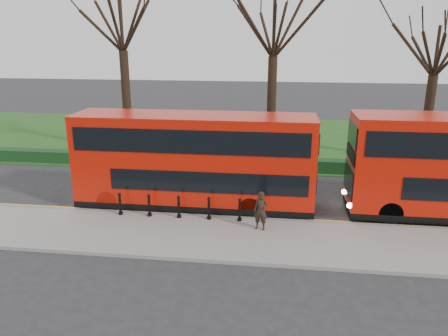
# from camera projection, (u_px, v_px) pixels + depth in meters

# --- Properties ---
(ground) EXTENTS (120.00, 120.00, 0.00)m
(ground) POSITION_uv_depth(u_px,v_px,m) (222.00, 211.00, 20.84)
(ground) COLOR #28282B
(ground) RESTS_ON ground
(pavement) EXTENTS (60.00, 4.00, 0.15)m
(pavement) POSITION_uv_depth(u_px,v_px,m) (212.00, 237.00, 17.97)
(pavement) COLOR gray
(pavement) RESTS_ON ground
(kerb) EXTENTS (60.00, 0.25, 0.16)m
(kerb) POSITION_uv_depth(u_px,v_px,m) (219.00, 218.00, 19.87)
(kerb) COLOR slate
(kerb) RESTS_ON ground
(grass_verge) EXTENTS (60.00, 18.00, 0.06)m
(grass_verge) POSITION_uv_depth(u_px,v_px,m) (247.00, 139.00, 35.05)
(grass_verge) COLOR #1C4A18
(grass_verge) RESTS_ON ground
(hedge) EXTENTS (60.00, 0.90, 0.80)m
(hedge) POSITION_uv_depth(u_px,v_px,m) (236.00, 163.00, 27.17)
(hedge) COLOR black
(hedge) RESTS_ON ground
(yellow_line_outer) EXTENTS (60.00, 0.10, 0.01)m
(yellow_line_outer) POSITION_uv_depth(u_px,v_px,m) (220.00, 217.00, 20.17)
(yellow_line_outer) COLOR yellow
(yellow_line_outer) RESTS_ON ground
(yellow_line_inner) EXTENTS (60.00, 0.10, 0.01)m
(yellow_line_inner) POSITION_uv_depth(u_px,v_px,m) (220.00, 215.00, 20.36)
(yellow_line_inner) COLOR yellow
(yellow_line_inner) RESTS_ON ground
(tree_left) EXTENTS (8.19, 8.19, 12.79)m
(tree_left) POSITION_uv_depth(u_px,v_px,m) (121.00, 15.00, 28.56)
(tree_left) COLOR black
(tree_left) RESTS_ON ground
(tree_mid) EXTENTS (7.82, 7.82, 12.21)m
(tree_mid) POSITION_uv_depth(u_px,v_px,m) (274.00, 21.00, 27.46)
(tree_mid) COLOR black
(tree_mid) RESTS_ON ground
(tree_right) EXTENTS (6.56, 6.56, 10.25)m
(tree_right) POSITION_uv_depth(u_px,v_px,m) (438.00, 45.00, 26.66)
(tree_right) COLOR black
(tree_right) RESTS_ON ground
(bollard_row) EXTENTS (5.64, 0.15, 1.00)m
(bollard_row) POSITION_uv_depth(u_px,v_px,m) (179.00, 207.00, 19.58)
(bollard_row) COLOR black
(bollard_row) RESTS_ON pavement
(bus_lead) EXTENTS (11.35, 2.61, 4.52)m
(bus_lead) POSITION_uv_depth(u_px,v_px,m) (194.00, 162.00, 20.78)
(bus_lead) COLOR #BE1506
(bus_lead) RESTS_ON ground
(pedestrian) EXTENTS (0.67, 0.51, 1.66)m
(pedestrian) POSITION_uv_depth(u_px,v_px,m) (261.00, 211.00, 18.31)
(pedestrian) COLOR black
(pedestrian) RESTS_ON pavement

